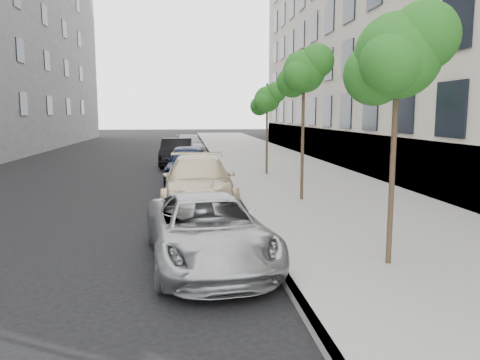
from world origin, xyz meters
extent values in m
plane|color=black|center=(0.00, 0.00, 0.00)|extent=(160.00, 160.00, 0.00)
cube|color=gray|center=(4.30, 24.00, 0.07)|extent=(6.40, 72.00, 0.14)
cube|color=#9E9B93|center=(1.18, 24.00, 0.07)|extent=(0.15, 72.00, 0.14)
cylinder|color=#38281C|center=(3.20, 1.50, 2.36)|extent=(0.10, 0.10, 4.44)
sphere|color=#1E5F18|center=(3.20, 1.50, 3.88)|extent=(1.50, 1.50, 1.50)
sphere|color=#1E5F18|center=(3.55, 1.30, 4.18)|extent=(1.20, 1.20, 1.20)
sphere|color=#1E5F18|center=(2.90, 1.75, 3.58)|extent=(1.12, 1.12, 1.12)
cylinder|color=#38281C|center=(3.20, 8.00, 2.50)|extent=(0.10, 0.10, 4.73)
sphere|color=#1E5F18|center=(3.20, 8.00, 4.17)|extent=(1.32, 1.32, 1.32)
sphere|color=#1E5F18|center=(3.55, 7.80, 4.47)|extent=(1.05, 1.05, 1.05)
sphere|color=#1E5F18|center=(2.90, 8.25, 3.87)|extent=(0.99, 0.99, 0.99)
cylinder|color=#38281C|center=(3.20, 14.50, 2.17)|extent=(0.10, 0.10, 4.07)
sphere|color=#1E5F18|center=(3.20, 14.50, 3.51)|extent=(1.16, 1.16, 1.16)
sphere|color=#1E5F18|center=(3.55, 14.30, 3.81)|extent=(0.93, 0.93, 0.93)
sphere|color=#1E5F18|center=(2.90, 14.75, 3.21)|extent=(0.87, 0.87, 0.87)
imported|color=#A0A2A5|center=(-0.10, 2.32, 0.65)|extent=(2.67, 4.89, 1.30)
imported|color=#C5B28C|center=(-0.10, 7.93, 0.78)|extent=(2.20, 5.35, 1.55)
imported|color=black|center=(-0.38, 13.49, 0.78)|extent=(2.06, 4.65, 1.56)
imported|color=black|center=(-0.95, 19.24, 0.76)|extent=(1.80, 4.68, 1.52)
imported|color=#9DA0A5|center=(-0.20, 26.30, 0.70)|extent=(2.18, 4.89, 1.40)
camera|label=1|loc=(-0.51, -6.47, 2.88)|focal=35.00mm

